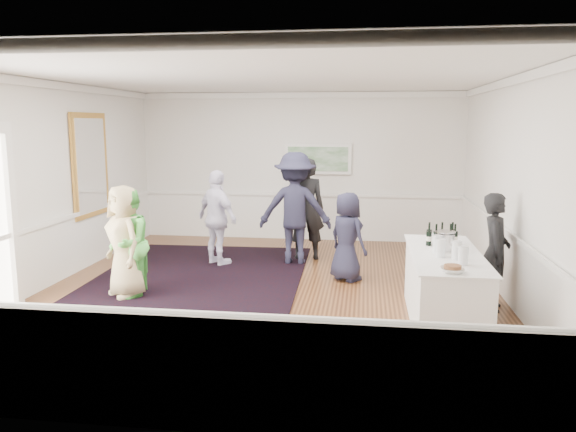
# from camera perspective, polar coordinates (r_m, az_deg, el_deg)

# --- Properties ---
(floor) EXTENTS (8.00, 8.00, 0.00)m
(floor) POSITION_cam_1_polar(r_m,az_deg,el_deg) (8.66, -1.95, -7.64)
(floor) COLOR brown
(floor) RESTS_ON ground
(ceiling) EXTENTS (7.00, 8.00, 0.02)m
(ceiling) POSITION_cam_1_polar(r_m,az_deg,el_deg) (8.31, -2.07, 13.97)
(ceiling) COLOR white
(ceiling) RESTS_ON wall_back
(wall_left) EXTENTS (0.02, 8.00, 3.20)m
(wall_left) POSITION_cam_1_polar(r_m,az_deg,el_deg) (9.57, -23.15, 3.03)
(wall_left) COLOR white
(wall_left) RESTS_ON floor
(wall_right) EXTENTS (0.02, 8.00, 3.20)m
(wall_right) POSITION_cam_1_polar(r_m,az_deg,el_deg) (8.47, 22.04, 2.36)
(wall_right) COLOR white
(wall_right) RESTS_ON floor
(wall_back) EXTENTS (7.00, 0.02, 3.20)m
(wall_back) POSITION_cam_1_polar(r_m,az_deg,el_deg) (12.28, 1.20, 5.01)
(wall_back) COLOR white
(wall_back) RESTS_ON floor
(wall_front) EXTENTS (7.00, 0.02, 3.20)m
(wall_front) POSITION_cam_1_polar(r_m,az_deg,el_deg) (4.49, -10.77, -2.79)
(wall_front) COLOR white
(wall_front) RESTS_ON floor
(wainscoting) EXTENTS (7.00, 8.00, 1.00)m
(wainscoting) POSITION_cam_1_polar(r_m,az_deg,el_deg) (8.53, -1.96, -4.43)
(wainscoting) COLOR white
(wainscoting) RESTS_ON floor
(mirror) EXTENTS (0.05, 1.25, 1.85)m
(mirror) POSITION_cam_1_polar(r_m,az_deg,el_deg) (10.66, -19.42, 4.90)
(mirror) COLOR gold
(mirror) RESTS_ON wall_left
(landscape_painting) EXTENTS (1.44, 0.06, 0.66)m
(landscape_painting) POSITION_cam_1_polar(r_m,az_deg,el_deg) (12.17, 3.05, 5.81)
(landscape_painting) COLOR white
(landscape_painting) RESTS_ON wall_back
(area_rug) EXTENTS (3.50, 4.52, 0.02)m
(area_rug) POSITION_cam_1_polar(r_m,az_deg,el_deg) (9.61, -8.82, -5.96)
(area_rug) COLOR black
(area_rug) RESTS_ON floor
(serving_table) EXTENTS (0.87, 2.29, 0.93)m
(serving_table) POSITION_cam_1_polar(r_m,az_deg,el_deg) (7.45, 15.56, -7.08)
(serving_table) COLOR white
(serving_table) RESTS_ON floor
(bartender) EXTENTS (0.50, 0.66, 1.61)m
(bartender) POSITION_cam_1_polar(r_m,az_deg,el_deg) (8.16, 20.30, -3.43)
(bartender) COLOR black
(bartender) RESTS_ON floor
(guest_tan) EXTENTS (0.95, 0.94, 1.66)m
(guest_tan) POSITION_cam_1_polar(r_m,az_deg,el_deg) (8.55, -16.26, -2.51)
(guest_tan) COLOR tan
(guest_tan) RESTS_ON floor
(guest_green) EXTENTS (0.75, 0.88, 1.61)m
(guest_green) POSITION_cam_1_polar(r_m,az_deg,el_deg) (8.53, -15.95, -2.70)
(guest_green) COLOR #59CD52
(guest_green) RESTS_ON floor
(guest_lilac) EXTENTS (1.05, 0.95, 1.72)m
(guest_lilac) POSITION_cam_1_polar(r_m,az_deg,el_deg) (10.14, -7.18, -0.20)
(guest_lilac) COLOR white
(guest_lilac) RESTS_ON floor
(guest_dark_a) EXTENTS (1.34, 0.81, 2.03)m
(guest_dark_a) POSITION_cam_1_polar(r_m,az_deg,el_deg) (10.15, 0.72, 0.77)
(guest_dark_a) COLOR #1F1F34
(guest_dark_a) RESTS_ON floor
(guest_dark_b) EXTENTS (0.78, 0.60, 1.91)m
(guest_dark_b) POSITION_cam_1_polar(r_m,az_deg,el_deg) (10.47, 1.83, 0.71)
(guest_dark_b) COLOR black
(guest_dark_b) RESTS_ON floor
(guest_navy) EXTENTS (0.83, 0.81, 1.45)m
(guest_navy) POSITION_cam_1_polar(r_m,az_deg,el_deg) (9.14, 6.03, -2.10)
(guest_navy) COLOR #1F1F34
(guest_navy) RESTS_ON floor
(wine_bottles) EXTENTS (0.42, 0.24, 0.31)m
(wine_bottles) POSITION_cam_1_polar(r_m,az_deg,el_deg) (7.77, 15.38, -1.72)
(wine_bottles) COLOR black
(wine_bottles) RESTS_ON serving_table
(juice_pitchers) EXTENTS (0.33, 0.69, 0.24)m
(juice_pitchers) POSITION_cam_1_polar(r_m,az_deg,el_deg) (7.02, 16.06, -3.21)
(juice_pitchers) COLOR #8CC345
(juice_pitchers) RESTS_ON serving_table
(ice_bucket) EXTENTS (0.26, 0.26, 0.25)m
(ice_bucket) POSITION_cam_1_polar(r_m,az_deg,el_deg) (7.47, 15.65, -2.48)
(ice_bucket) COLOR silver
(ice_bucket) RESTS_ON serving_table
(nut_bowl) EXTENTS (0.26, 0.26, 0.08)m
(nut_bowl) POSITION_cam_1_polar(r_m,az_deg,el_deg) (6.41, 16.38, -5.17)
(nut_bowl) COLOR white
(nut_bowl) RESTS_ON serving_table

